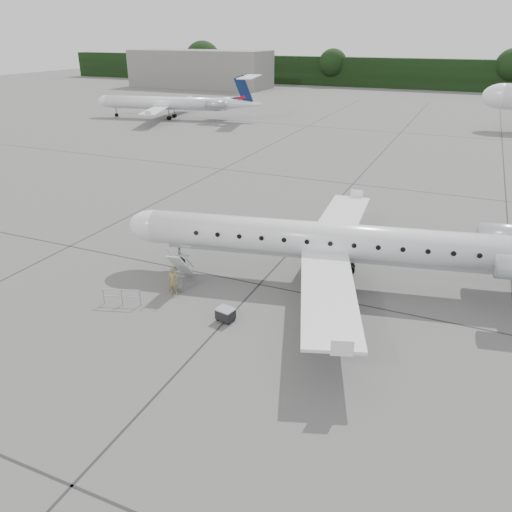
% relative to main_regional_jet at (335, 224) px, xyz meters
% --- Properties ---
extents(ground, '(320.00, 320.00, 0.00)m').
position_rel_main_regional_jet_xyz_m(ground, '(1.68, -5.60, -3.90)').
color(ground, slate).
rests_on(ground, ground).
extents(treeline, '(260.00, 4.00, 8.00)m').
position_rel_main_regional_jet_xyz_m(treeline, '(1.68, 124.40, 0.10)').
color(treeline, black).
rests_on(treeline, ground).
extents(terminal_building, '(40.00, 14.00, 10.00)m').
position_rel_main_regional_jet_xyz_m(terminal_building, '(-68.32, 104.40, 1.10)').
color(terminal_building, slate).
rests_on(terminal_building, ground).
extents(main_regional_jet, '(34.18, 27.54, 7.80)m').
position_rel_main_regional_jet_xyz_m(main_regional_jet, '(0.00, 0.00, 0.00)').
color(main_regional_jet, white).
rests_on(main_regional_jet, ground).
extents(airstair, '(1.33, 2.62, 2.44)m').
position_rel_main_regional_jet_xyz_m(airstair, '(-8.59, -4.19, -2.68)').
color(airstair, white).
rests_on(airstair, ground).
extents(passenger, '(0.74, 0.59, 1.78)m').
position_rel_main_regional_jet_xyz_m(passenger, '(-8.31, -5.57, -3.01)').
color(passenger, olive).
rests_on(passenger, ground).
extents(safety_railing, '(2.12, 0.76, 1.00)m').
position_rel_main_regional_jet_xyz_m(safety_railing, '(-10.39, -7.88, -3.40)').
color(safety_railing, '#989BA0').
rests_on(safety_railing, ground).
extents(baggage_cart, '(1.05, 0.91, 0.80)m').
position_rel_main_regional_jet_xyz_m(baggage_cart, '(-4.05, -7.02, -3.50)').
color(baggage_cart, black).
rests_on(baggage_cart, ground).
extents(bg_regional_left, '(33.34, 26.98, 7.75)m').
position_rel_main_regional_jet_xyz_m(bg_regional_left, '(-46.03, 51.87, -0.02)').
color(bg_regional_left, white).
rests_on(bg_regional_left, ground).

